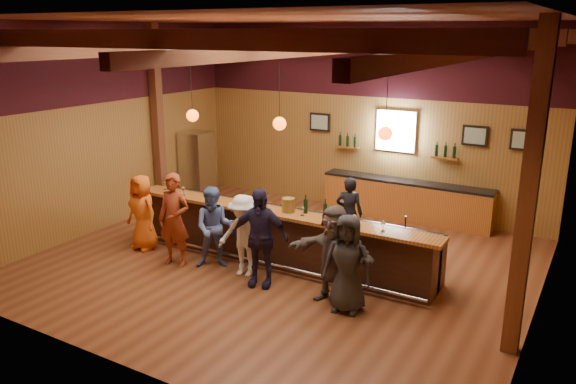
% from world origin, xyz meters
% --- Properties ---
extents(room, '(9.04, 9.00, 4.52)m').
position_xyz_m(room, '(0.00, 0.06, 3.21)').
color(room, brown).
rests_on(room, ground).
extents(bar_counter, '(6.30, 1.07, 1.11)m').
position_xyz_m(bar_counter, '(0.02, 0.15, 0.52)').
color(bar_counter, black).
rests_on(bar_counter, ground).
extents(back_bar_cabinet, '(4.00, 0.52, 0.95)m').
position_xyz_m(back_bar_cabinet, '(1.20, 3.72, 0.48)').
color(back_bar_cabinet, brown).
rests_on(back_bar_cabinet, ground).
extents(window, '(0.95, 0.09, 0.95)m').
position_xyz_m(window, '(0.80, 3.95, 2.05)').
color(window, silver).
rests_on(window, room).
extents(framed_pictures, '(5.35, 0.05, 0.45)m').
position_xyz_m(framed_pictures, '(1.67, 3.94, 2.10)').
color(framed_pictures, black).
rests_on(framed_pictures, room).
extents(wine_shelves, '(3.00, 0.18, 0.30)m').
position_xyz_m(wine_shelves, '(0.80, 3.88, 1.62)').
color(wine_shelves, brown).
rests_on(wine_shelves, room).
extents(pendant_lights, '(4.24, 0.24, 1.37)m').
position_xyz_m(pendant_lights, '(0.00, 0.00, 2.71)').
color(pendant_lights, black).
rests_on(pendant_lights, room).
extents(stainless_fridge, '(0.70, 0.70, 1.80)m').
position_xyz_m(stainless_fridge, '(-4.10, 2.60, 0.90)').
color(stainless_fridge, silver).
rests_on(stainless_fridge, ground).
extents(customer_orange, '(0.81, 0.58, 1.55)m').
position_xyz_m(customer_orange, '(-2.80, -0.74, 0.78)').
color(customer_orange, orange).
rests_on(customer_orange, ground).
extents(customer_redvest, '(0.71, 0.53, 1.78)m').
position_xyz_m(customer_redvest, '(-1.70, -1.03, 0.89)').
color(customer_redvest, maroon).
rests_on(customer_redvest, ground).
extents(customer_denim, '(0.95, 0.89, 1.55)m').
position_xyz_m(customer_denim, '(-0.98, -0.73, 0.78)').
color(customer_denim, '#546BA9').
rests_on(customer_denim, ground).
extents(customer_white, '(1.06, 0.73, 1.52)m').
position_xyz_m(customer_white, '(-0.29, -0.78, 0.76)').
color(customer_white, silver).
rests_on(customer_white, ground).
extents(customer_navy, '(1.11, 0.69, 1.76)m').
position_xyz_m(customer_navy, '(0.18, -0.99, 0.88)').
color(customer_navy, '#221D3A').
rests_on(customer_navy, ground).
extents(customer_brown, '(1.53, 0.50, 1.65)m').
position_xyz_m(customer_brown, '(1.56, -0.91, 0.82)').
color(customer_brown, '#554944').
rests_on(customer_brown, ground).
extents(customer_dark, '(0.84, 0.61, 1.60)m').
position_xyz_m(customer_dark, '(1.88, -1.07, 0.80)').
color(customer_dark, '#252628').
rests_on(customer_dark, ground).
extents(bartender, '(0.62, 0.48, 1.51)m').
position_xyz_m(bartender, '(0.81, 1.35, 0.76)').
color(bartender, black).
rests_on(bartender, ground).
extents(ice_bucket, '(0.23, 0.23, 0.26)m').
position_xyz_m(ice_bucket, '(0.24, -0.10, 1.24)').
color(ice_bucket, brown).
rests_on(ice_bucket, bar_counter).
extents(bottle_a, '(0.07, 0.07, 0.34)m').
position_xyz_m(bottle_a, '(0.56, -0.02, 1.24)').
color(bottle_a, black).
rests_on(bottle_a, bar_counter).
extents(bottle_b, '(0.07, 0.07, 0.33)m').
position_xyz_m(bottle_b, '(0.96, -0.03, 1.24)').
color(bottle_b, black).
rests_on(bottle_b, bar_counter).
extents(glass_a, '(0.08, 0.08, 0.19)m').
position_xyz_m(glass_a, '(-2.72, -0.11, 1.24)').
color(glass_a, silver).
rests_on(glass_a, bar_counter).
extents(glass_b, '(0.08, 0.08, 0.18)m').
position_xyz_m(glass_b, '(-2.12, -0.25, 1.24)').
color(glass_b, silver).
rests_on(glass_b, bar_counter).
extents(glass_c, '(0.08, 0.08, 0.17)m').
position_xyz_m(glass_c, '(-1.47, -0.17, 1.23)').
color(glass_c, silver).
rests_on(glass_c, bar_counter).
extents(glass_d, '(0.08, 0.08, 0.18)m').
position_xyz_m(glass_d, '(-0.78, -0.19, 1.24)').
color(glass_d, silver).
rests_on(glass_d, bar_counter).
extents(glass_e, '(0.08, 0.08, 0.19)m').
position_xyz_m(glass_e, '(-0.36, -0.17, 1.24)').
color(glass_e, silver).
rests_on(glass_e, bar_counter).
extents(glass_f, '(0.07, 0.07, 0.16)m').
position_xyz_m(glass_f, '(0.57, -0.17, 1.23)').
color(glass_f, silver).
rests_on(glass_f, bar_counter).
extents(glass_g, '(0.08, 0.08, 0.17)m').
position_xyz_m(glass_g, '(1.56, -0.14, 1.23)').
color(glass_g, silver).
rests_on(glass_g, bar_counter).
extents(glass_h, '(0.08, 0.08, 0.18)m').
position_xyz_m(glass_h, '(2.12, -0.22, 1.24)').
color(glass_h, silver).
rests_on(glass_h, bar_counter).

